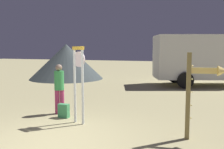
# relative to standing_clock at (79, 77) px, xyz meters

# --- Properties ---
(ground_plane) EXTENTS (80.00, 80.00, 0.00)m
(ground_plane) POSITION_rel_standing_clock_xyz_m (0.17, -1.66, -1.38)
(ground_plane) COLOR tan
(standing_clock) EXTENTS (0.43, 0.21, 2.24)m
(standing_clock) POSITION_rel_standing_clock_xyz_m (0.00, 0.00, 0.00)
(standing_clock) COLOR white
(standing_clock) RESTS_ON ground_plane
(arrow_sign) EXTENTS (0.92, 0.29, 2.09)m
(arrow_sign) POSITION_rel_standing_clock_xyz_m (3.34, -0.20, -0.04)
(arrow_sign) COLOR olive
(arrow_sign) RESTS_ON ground_plane
(person_near_clock) EXTENTS (0.32, 0.32, 1.66)m
(person_near_clock) POSITION_rel_standing_clock_xyz_m (-1.14, 0.75, -0.45)
(person_near_clock) COLOR #BA3468
(person_near_clock) RESTS_ON ground_plane
(backpack) EXTENTS (0.34, 0.21, 0.44)m
(backpack) POSITION_rel_standing_clock_xyz_m (-0.74, 0.37, -1.16)
(backpack) COLOR #43985E
(backpack) RESTS_ON ground_plane
(box_truck_near) EXTENTS (7.23, 4.65, 2.98)m
(box_truck_near) POSITION_rel_standing_clock_xyz_m (3.64, 9.47, 0.26)
(box_truck_near) COLOR silver
(box_truck_near) RESTS_ON ground_plane
(dome_tent) EXTENTS (5.35, 5.35, 2.54)m
(dome_tent) POSITION_rel_standing_clock_xyz_m (-6.07, 9.52, -0.11)
(dome_tent) COLOR #3C4546
(dome_tent) RESTS_ON ground_plane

